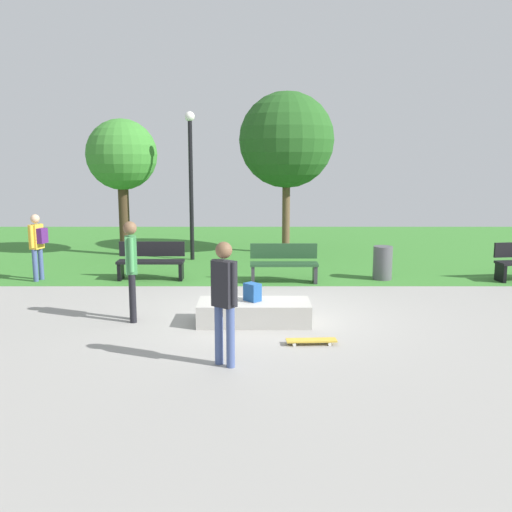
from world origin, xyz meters
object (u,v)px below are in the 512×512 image
object	(u,v)px
backpack_on_ledge	(254,292)
lamp_post	(193,171)
skater_performing_trick	(226,294)
skater_watching	(133,263)
tree_leaning_ash	(289,140)
tree_slender_maple	(124,156)
skateboard_by_ledge	(313,341)
pedestrian_with_backpack	(40,241)
concrete_ledge	(256,312)
park_bench_by_oak	(286,262)
park_bench_near_path	(153,260)
trash_bin	(385,263)

from	to	relation	value
backpack_on_ledge	lamp_post	size ratio (longest dim) A/B	0.08
skater_performing_trick	skater_watching	distance (m)	2.87
skater_watching	tree_leaning_ash	distance (m)	8.46
backpack_on_ledge	tree_slender_maple	size ratio (longest dim) A/B	0.08
tree_slender_maple	skateboard_by_ledge	bearing A→B (deg)	-60.09
pedestrian_with_backpack	concrete_ledge	bearing A→B (deg)	-34.60
skater_performing_trick	park_bench_by_oak	distance (m)	5.65
skater_watching	skateboard_by_ledge	distance (m)	3.52
skateboard_by_ledge	pedestrian_with_backpack	size ratio (longest dim) A/B	0.50
concrete_ledge	park_bench_near_path	size ratio (longest dim) A/B	1.25
tree_leaning_ash	lamp_post	xyz separation A→B (m)	(-2.79, -1.15, -0.89)
pedestrian_with_backpack	park_bench_by_oak	bearing A→B (deg)	-1.59
concrete_ledge	skateboard_by_ledge	distance (m)	1.49
concrete_ledge	lamp_post	size ratio (longest dim) A/B	0.47
tree_leaning_ash	lamp_post	size ratio (longest dim) A/B	1.16
tree_leaning_ash	trash_bin	distance (m)	5.39
park_bench_by_oak	trash_bin	world-z (taller)	park_bench_by_oak
concrete_ledge	backpack_on_ledge	size ratio (longest dim) A/B	6.24
skater_performing_trick	trash_bin	size ratio (longest dim) A/B	2.18
park_bench_by_oak	lamp_post	world-z (taller)	lamp_post
concrete_ledge	skateboard_by_ledge	size ratio (longest dim) A/B	2.47
skateboard_by_ledge	park_bench_by_oak	bearing A→B (deg)	92.67
tree_leaning_ash	skater_performing_trick	bearing A→B (deg)	-98.03
park_bench_near_path	pedestrian_with_backpack	bearing A→B (deg)	-176.70
backpack_on_ledge	skater_watching	distance (m)	2.23
park_bench_near_path	skater_watching	bearing A→B (deg)	-84.88
park_bench_near_path	tree_slender_maple	size ratio (longest dim) A/B	0.39
tree_slender_maple	trash_bin	world-z (taller)	tree_slender_maple
park_bench_by_oak	tree_slender_maple	distance (m)	6.57
tree_leaning_ash	pedestrian_with_backpack	xyz separation A→B (m)	(-6.15, -4.05, -2.50)
tree_leaning_ash	trash_bin	size ratio (longest dim) A/B	6.03
trash_bin	pedestrian_with_backpack	size ratio (longest dim) A/B	0.51
tree_leaning_ash	skater_watching	bearing A→B (deg)	-112.88
backpack_on_ledge	lamp_post	distance (m)	6.97
concrete_ledge	lamp_post	distance (m)	7.13
tree_slender_maple	tree_leaning_ash	world-z (taller)	tree_leaning_ash
pedestrian_with_backpack	trash_bin	bearing A→B (deg)	1.12
concrete_ledge	trash_bin	world-z (taller)	trash_bin
lamp_post	pedestrian_with_backpack	bearing A→B (deg)	-139.30
backpack_on_ledge	park_bench_by_oak	distance (m)	3.45
skateboard_by_ledge	lamp_post	xyz separation A→B (m)	(-2.74, 7.65, 2.50)
skateboard_by_ledge	tree_slender_maple	bearing A→B (deg)	119.91
park_bench_near_path	tree_slender_maple	world-z (taller)	tree_slender_maple
park_bench_by_oak	tree_leaning_ash	bearing A→B (deg)	86.40
concrete_ledge	skateboard_by_ledge	world-z (taller)	concrete_ledge
concrete_ledge	tree_slender_maple	world-z (taller)	tree_slender_maple
skater_performing_trick	lamp_post	size ratio (longest dim) A/B	0.42
lamp_post	tree_slender_maple	bearing A→B (deg)	158.84
skater_watching	park_bench_near_path	size ratio (longest dim) A/B	1.13
skater_watching	lamp_post	size ratio (longest dim) A/B	0.43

